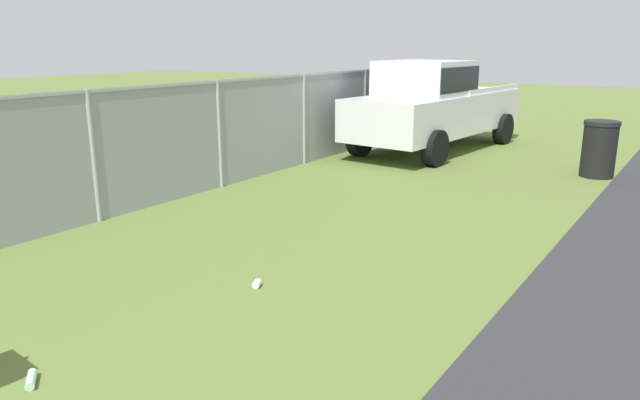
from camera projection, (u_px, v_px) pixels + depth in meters
pickup_truck at (433, 104)px, 13.66m from camera, size 5.58×2.48×2.09m
trash_bin at (599, 149)px, 11.08m from camera, size 0.64×0.64×1.07m
fence_section at (219, 131)px, 10.16m from camera, size 15.15×0.07×1.86m
litter_cup_near_hydrant at (257, 284)px, 6.13m from camera, size 0.12×0.11×0.08m
litter_bottle_midfield_b at (31, 380)px, 4.39m from camera, size 0.19×0.22×0.07m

